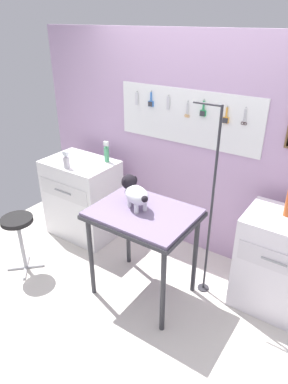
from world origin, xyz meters
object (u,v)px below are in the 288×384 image
(grooming_table, at_px, (143,221))
(counter_left, at_px, (83,198))
(grooming_arm, at_px, (210,215))
(dog, at_px, (134,192))
(stool, at_px, (18,229))
(cabinet_right, at_px, (279,264))
(detangler_spray, at_px, (107,153))

(grooming_table, relative_size, counter_left, 0.96)
(grooming_arm, height_order, dog, grooming_arm)
(counter_left, bearing_deg, stool, -92.44)
(dog, bearing_deg, cabinet_right, 24.22)
(grooming_arm, bearing_deg, dog, -148.87)
(grooming_table, relative_size, dog, 2.49)
(cabinet_right, bearing_deg, dog, -155.78)
(grooming_table, relative_size, grooming_arm, 0.50)
(grooming_table, height_order, detangler_spray, detangler_spray)
(grooming_table, xyz_separation_m, grooming_arm, (0.46, 0.36, 0.04))
(dog, xyz_separation_m, stool, (-1.11, -0.45, -0.55))
(dog, height_order, stool, dog)
(grooming_arm, xyz_separation_m, cabinet_right, (0.61, 0.19, -0.39))
(dog, relative_size, counter_left, 0.39)
(dog, distance_m, detangler_spray, 1.01)
(cabinet_right, bearing_deg, detangler_spray, 177.96)
(cabinet_right, relative_size, detangler_spray, 3.92)
(grooming_table, height_order, cabinet_right, cabinet_right)
(stool, bearing_deg, grooming_table, 19.38)
(grooming_table, bearing_deg, counter_left, 159.23)
(grooming_table, bearing_deg, grooming_arm, 38.37)
(cabinet_right, distance_m, detangler_spray, 2.07)
(grooming_table, distance_m, cabinet_right, 1.25)
(grooming_arm, bearing_deg, counter_left, 177.04)
(counter_left, height_order, cabinet_right, counter_left)
(stool, bearing_deg, detangler_spray, 74.20)
(dog, bearing_deg, grooming_arm, 31.13)
(stool, bearing_deg, dog, 22.05)
(cabinet_right, height_order, stool, cabinet_right)
(detangler_spray, bearing_deg, dog, -36.27)
(grooming_table, distance_m, counter_left, 1.31)
(cabinet_right, bearing_deg, stool, -156.83)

